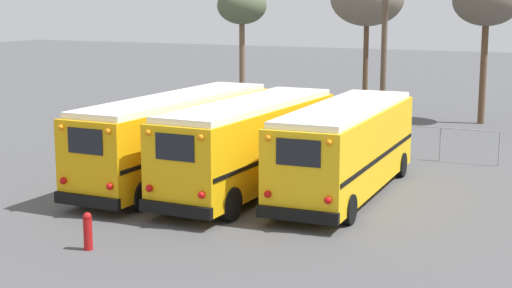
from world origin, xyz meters
TOP-DOWN VIEW (x-y plane):
  - ground_plane at (0.00, 0.00)m, footprint 160.00×160.00m
  - school_bus_0 at (-3.11, -0.53)m, footprint 2.49×10.85m
  - school_bus_1 at (-0.00, -0.80)m, footprint 2.62×9.84m
  - school_bus_2 at (3.11, 0.29)m, footprint 2.96×9.82m
  - utility_pole at (0.74, 12.40)m, footprint 1.80×0.28m
  - bare_tree_0 at (-7.62, 13.68)m, footprint 2.68×2.68m
  - bare_tree_2 at (4.46, 18.53)m, footprint 3.59×3.59m
  - fence_line at (0.00, 7.49)m, footprint 14.27×0.06m
  - fire_hydrant at (-1.07, -8.47)m, footprint 0.24×0.24m

SIDE VIEW (x-z plane):
  - ground_plane at x=0.00m, z-range 0.00..0.00m
  - fire_hydrant at x=-1.07m, z-range 0.00..1.04m
  - fence_line at x=0.00m, z-range 0.26..1.68m
  - school_bus_2 at x=3.11m, z-range 0.13..3.24m
  - school_bus_0 at x=-3.11m, z-range 0.14..3.31m
  - school_bus_1 at x=0.00m, z-range 0.15..3.33m
  - utility_pole at x=0.74m, z-range 0.16..7.85m
  - bare_tree_0 at x=-7.62m, z-range 2.54..9.85m
  - bare_tree_2 at x=4.46m, z-range 2.54..10.48m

